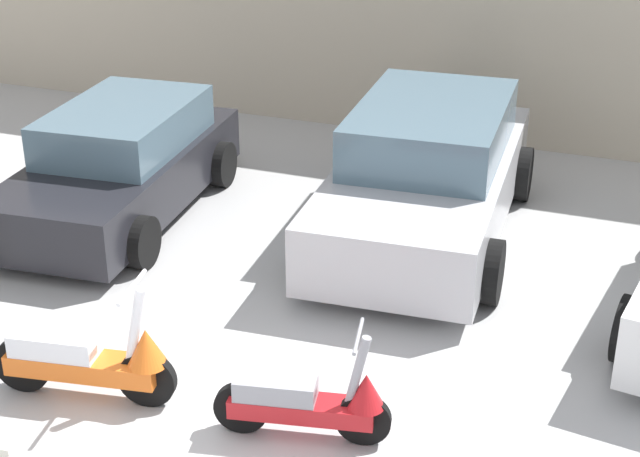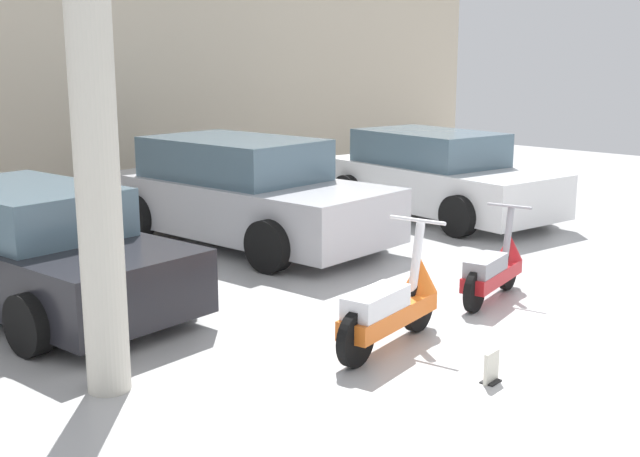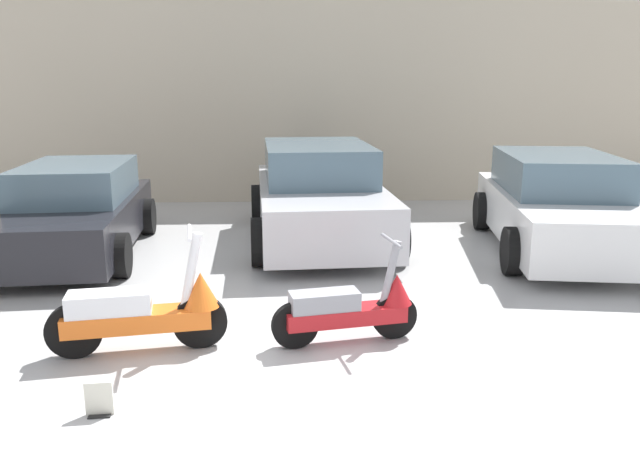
# 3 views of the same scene
# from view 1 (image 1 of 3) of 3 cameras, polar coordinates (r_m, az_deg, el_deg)

# --- Properties ---
(scooter_front_left) EXTENTS (1.57, 0.62, 1.10)m
(scooter_front_left) POSITION_cam_1_polar(r_m,az_deg,el_deg) (8.25, -13.21, -7.32)
(scooter_front_left) COLOR black
(scooter_front_left) RESTS_ON ground_plane
(scooter_front_right) EXTENTS (1.38, 0.58, 0.97)m
(scooter_front_right) POSITION_cam_1_polar(r_m,az_deg,el_deg) (7.62, -0.61, -9.98)
(scooter_front_right) COLOR black
(scooter_front_right) RESTS_ON ground_plane
(car_rear_left) EXTENTS (2.03, 3.83, 1.26)m
(car_rear_left) POSITION_cam_1_polar(r_m,az_deg,el_deg) (11.53, -11.49, 3.67)
(car_rear_left) COLOR black
(car_rear_left) RESTS_ON ground_plane
(car_rear_center) EXTENTS (2.28, 4.37, 1.45)m
(car_rear_center) POSITION_cam_1_polar(r_m,az_deg,el_deg) (10.84, 6.21, 3.15)
(car_rear_center) COLOR #B7B7BC
(car_rear_center) RESTS_ON ground_plane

